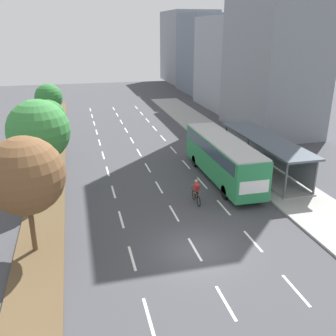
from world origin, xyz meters
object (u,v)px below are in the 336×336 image
Objects in this scene: cyclist at (196,192)px; median_tree_fourth at (49,98)px; bus at (222,155)px; median_tree_second at (39,131)px; bus_shelter at (267,151)px; median_tree_nearest at (25,176)px; median_tree_third at (48,118)px.

cyclist is 0.31× the size of median_tree_fourth.
bus is 13.87m from median_tree_second.
median_tree_fourth is at bearing 139.98° from bus_shelter.
bus_shelter is 1.04× the size of bus.
median_tree_nearest is at bearing -91.35° from median_tree_second.
cyclist is 11.72m from median_tree_second.
bus_shelter is at bearing -22.59° from median_tree_third.
median_tree_third is (-10.07, 11.67, 3.22)m from cyclist.
median_tree_fourth is (-10.28, 19.34, 3.75)m from cyclist.
median_tree_second is 7.72m from median_tree_third.
bus is 1.91× the size of median_tree_fourth.
bus is at bearing -30.79° from median_tree_third.
median_tree_third is (0.36, 15.35, -0.44)m from median_tree_nearest.
cyclist is at bearing -49.20° from median_tree_third.
median_tree_fourth is at bearing 89.63° from median_tree_nearest.
bus is at bearing -1.34° from median_tree_second.
median_tree_second is at bearing -179.00° from bus_shelter.
median_tree_third is at bearing 130.80° from cyclist.
bus_shelter is 19.90m from median_tree_nearest.
median_tree_nearest is at bearing -160.58° from cyclist.
median_tree_fourth is (0.15, 23.02, 0.09)m from median_tree_nearest.
median_tree_third is 7.69m from median_tree_fourth.
cyclist is 22.22m from median_tree_fourth.
median_tree_nearest is 1.16× the size of median_tree_third.
bus reaches higher than bus_shelter.
median_tree_second is (-17.87, -0.31, 2.96)m from bus_shelter.
median_tree_fourth reaches higher than bus.
median_tree_nearest is at bearing -156.13° from bus_shelter.
cyclist is (-3.34, -3.68, -1.28)m from bus.
bus is 15.73m from median_tree_third.
bus_shelter is 19.28m from median_tree_third.
bus_shelter is at bearing 23.87° from median_tree_nearest.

